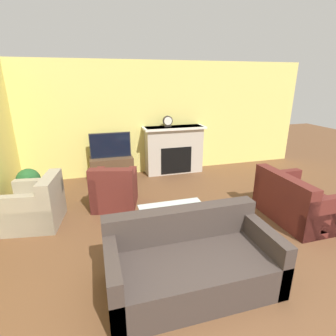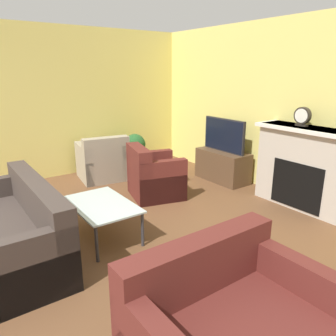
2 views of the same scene
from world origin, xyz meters
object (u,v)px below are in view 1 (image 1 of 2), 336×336
Objects in this scene: armchair_accent at (115,191)px; tv at (110,145)px; couch_loveseat at (297,203)px; couch_sectional at (190,263)px; armchair_by_window at (37,207)px; mantel_clock at (168,121)px; coffee_table at (174,213)px; potted_plant at (29,182)px.

tv is at bearing -77.60° from armchair_accent.
armchair_accent is at bearing 65.71° from couch_loveseat.
couch_sectional is 2.75m from armchair_by_window.
tv is 1.54m from armchair_accent.
mantel_clock is at bearing -118.37° from armchair_accent.
couch_loveseat is 4.85× the size of mantel_clock.
potted_plant is at bearing 142.17° from coffee_table.
armchair_accent reaches higher than coffee_table.
armchair_accent is at bearing -19.74° from potted_plant.
couch_sectional is 1.46× the size of couch_loveseat.
armchair_by_window is at bearing 134.54° from couch_sectional.
armchair_accent is (-2.91, 1.32, 0.01)m from couch_loveseat.
armchair_by_window reaches higher than coffee_table.
tv is at bearing 150.31° from armchair_by_window.
couch_loveseat reaches higher than coffee_table.
couch_loveseat is 3.37m from mantel_clock.
armchair_accent is 1.63m from potted_plant.
couch_sectional reaches higher than potted_plant.
tv reaches higher than couch_loveseat.
armchair_accent is (-0.07, -1.44, -0.53)m from tv.
armchair_accent is (1.28, 0.28, 0.00)m from armchair_by_window.
tv is 0.99× the size of armchair_accent.
armchair_accent reaches higher than potted_plant.
couch_loveseat reaches higher than potted_plant.
tv is 0.93× the size of coffee_table.
couch_loveseat is 2.15m from coffee_table.
armchair_by_window reaches higher than potted_plant.
armchair_accent is 1.32× the size of potted_plant.
tv is 4.00m from couch_loveseat.
couch_loveseat is at bearing 84.45° from armchair_by_window.
potted_plant is at bearing -150.69° from tv.
armchair_accent is (-0.65, 2.24, 0.02)m from couch_sectional.
potted_plant is (-4.44, 1.86, 0.16)m from couch_loveseat.
armchair_by_window is 2.26m from coffee_table.
armchair_by_window is (-1.93, 1.96, 0.02)m from couch_sectional.
coffee_table is (0.12, 1.01, 0.11)m from couch_sectional.
tv is at bearing 45.89° from couch_loveseat.
tv reaches higher than coffee_table.
coffee_table is at bearing -104.11° from mantel_clock.
mantel_clock reaches higher than armchair_by_window.
tv is 2.25m from armchair_by_window.
potted_plant is (-2.18, 2.79, 0.16)m from couch_sectional.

